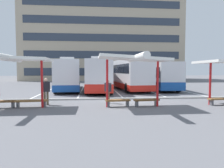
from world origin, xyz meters
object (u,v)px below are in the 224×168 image
bench_3 (147,101)px  coach_bus_3 (158,76)px  waiting_shelter_1 (134,59)px  waiting_passenger_2 (46,89)px  bench_4 (221,100)px  coach_bus_2 (128,74)px  bench_2 (118,101)px  waiting_passenger_0 (108,90)px  bench_1 (31,102)px  coach_bus_1 (99,76)px  coach_bus_0 (68,75)px  waiting_shelter_0 (12,59)px

bench_3 → coach_bus_3: bearing=68.9°
waiting_shelter_1 → waiting_passenger_2: size_ratio=2.68×
waiting_shelter_1 → waiting_passenger_2: bearing=164.7°
bench_4 → coach_bus_2: bearing=109.0°
bench_2 → waiting_passenger_0: bearing=108.4°
bench_1 → waiting_shelter_1: waiting_shelter_1 is taller
bench_4 → bench_1: bearing=178.8°
coach_bus_1 → waiting_passenger_2: size_ratio=5.93×
coach_bus_0 → waiting_shelter_0: bearing=-98.6°
bench_1 → waiting_passenger_2: 1.29m
coach_bus_2 → waiting_passenger_2: coach_bus_2 is taller
waiting_shelter_1 → bench_1: bearing=174.1°
bench_1 → waiting_passenger_0: waiting_passenger_0 is taller
coach_bus_2 → bench_4: 12.64m
waiting_shelter_0 → bench_3: 8.32m
coach_bus_2 → bench_1: coach_bus_2 is taller
coach_bus_1 → bench_3: size_ratio=6.31×
bench_1 → bench_4: 11.96m
bench_1 → waiting_passenger_0: (4.72, 1.22, 0.57)m
waiting_shelter_1 → bench_3: (0.90, 0.35, -2.55)m
waiting_shelter_1 → bench_2: waiting_shelter_1 is taller
coach_bus_3 → waiting_shelter_0: bearing=-136.2°
coach_bus_0 → bench_1: 11.63m
bench_3 → coach_bus_0: bearing=117.4°
coach_bus_2 → coach_bus_0: bearing=-179.1°
waiting_shelter_1 → waiting_passenger_0: 3.05m
coach_bus_3 → waiting_passenger_0: (-6.89, -10.41, -0.67)m
coach_bus_2 → bench_3: coach_bus_2 is taller
coach_bus_1 → waiting_shelter_0: 11.57m
bench_3 → waiting_passenger_2: size_ratio=0.94×
bench_2 → coach_bus_0: bearing=110.1°
coach_bus_3 → waiting_passenger_0: coach_bus_3 is taller
coach_bus_1 → coach_bus_2: size_ratio=0.88×
bench_1 → waiting_shelter_1: bearing=-5.9°
coach_bus_3 → bench_1: size_ratio=5.67×
coach_bus_2 → coach_bus_3: size_ratio=1.10×
coach_bus_2 → coach_bus_3: 3.75m
coach_bus_3 → waiting_shelter_1: 13.51m
coach_bus_0 → bench_2: coach_bus_0 is taller
coach_bus_0 → coach_bus_1: 3.85m
waiting_passenger_2 → waiting_shelter_0: bearing=-142.2°
coach_bus_2 → waiting_shelter_1: 12.43m
bench_4 → waiting_passenger_0: 7.41m
coach_bus_3 → waiting_passenger_2: 15.36m
bench_3 → waiting_passenger_2: bearing=169.8°
coach_bus_3 → bench_4: 11.95m
coach_bus_0 → waiting_shelter_1: size_ratio=2.37×
waiting_shelter_1 → coach_bus_3: bearing=65.9°
coach_bus_1 → waiting_shelter_1: bearing=-80.5°
waiting_passenger_2 → coach_bus_0: bearing=88.8°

